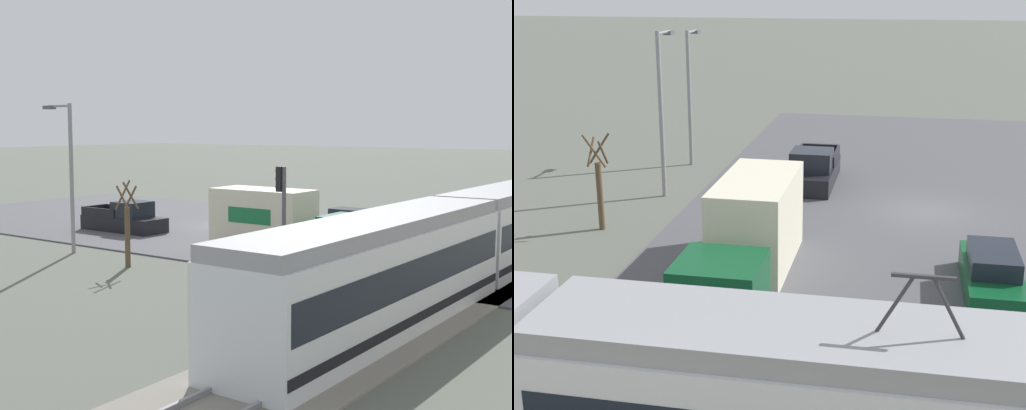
# 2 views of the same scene
# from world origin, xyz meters

# --- Properties ---
(ground_plane) EXTENTS (320.00, 320.00, 0.00)m
(ground_plane) POSITION_xyz_m (0.00, 0.00, 0.00)
(ground_plane) COLOR #565B51
(road_surface) EXTENTS (20.32, 44.29, 0.08)m
(road_surface) POSITION_xyz_m (0.00, 0.00, 0.04)
(road_surface) COLOR #4C4C51
(road_surface) RESTS_ON ground
(light_rail_tram) EXTENTS (28.90, 2.83, 4.59)m
(light_rail_tram) POSITION_xyz_m (7.83, 18.03, 1.76)
(light_rail_tram) COLOR silver
(light_rail_tram) RESTS_ON ground
(box_truck) EXTENTS (2.40, 8.74, 3.08)m
(box_truck) POSITION_xyz_m (5.76, 8.26, 1.50)
(box_truck) COLOR #0C4723
(box_truck) RESTS_ON ground
(pickup_truck) EXTENTS (2.06, 5.40, 1.79)m
(pickup_truck) POSITION_xyz_m (5.23, -3.41, 0.76)
(pickup_truck) COLOR black
(pickup_truck) RESTS_ON ground
(sedan_car_0) EXTENTS (1.71, 4.77, 1.42)m
(sedan_car_0) POSITION_xyz_m (-1.93, 7.98, 0.67)
(sedan_car_0) COLOR #0C4723
(sedan_car_0) RESTS_ON ground
(traffic_light_pole) EXTENTS (0.28, 0.47, 4.77)m
(traffic_light_pole) POSITION_xyz_m (12.39, 12.67, 3.12)
(traffic_light_pole) COLOR #47474C
(traffic_light_pole) RESTS_ON ground
(street_tree) EXTENTS (0.93, 0.78, 3.88)m
(street_tree) POSITION_xyz_m (12.62, 4.51, 1.76)
(street_tree) COLOR brown
(street_tree) RESTS_ON ground
(street_lamp_mid_block) EXTENTS (0.36, 1.95, 7.40)m
(street_lamp_mid_block) POSITION_xyz_m (11.68, -0.54, 4.31)
(street_lamp_mid_block) COLOR gray
(street_lamp_mid_block) RESTS_ON ground
(no_parking_sign) EXTENTS (0.32, 0.08, 2.54)m
(no_parking_sign) POSITION_xyz_m (12.43, 14.98, 1.54)
(no_parking_sign) COLOR gray
(no_parking_sign) RESTS_ON ground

